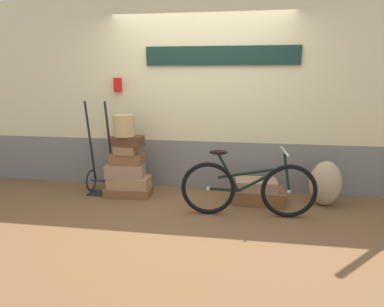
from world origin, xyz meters
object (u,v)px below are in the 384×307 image
Objects in this scene: luggage_trolley at (101,172)px; suitcase_5 at (128,141)px; suitcase_0 at (129,191)px; bicycle at (248,188)px; suitcase_4 at (125,150)px; wicker_basket at (124,125)px; suitcase_2 at (125,171)px; suitcase_1 at (129,182)px; suitcase_3 at (127,159)px; suitcase_6 at (258,196)px; suitcase_7 at (256,185)px.

suitcase_5 is at bearing -10.65° from luggage_trolley.
bicycle is at bearing -17.84° from suitcase_0.
wicker_basket reaches higher than suitcase_4.
suitcase_2 is at bearing -159.12° from suitcase_5.
luggage_trolley reaches higher than suitcase_1.
suitcase_1 is 0.33m from suitcase_3.
suitcase_6 is (1.84, 0.02, -0.28)m from suitcase_2.
wicker_basket is (-0.02, -0.02, 0.95)m from suitcase_0.
wicker_basket is (0.01, 0.01, 0.64)m from suitcase_2.
suitcase_1 is at bearing -46.85° from suitcase_0.
suitcase_0 is at bearing 165.47° from suitcase_5.
suitcase_0 is at bearing 79.63° from suitcase_4.
suitcase_3 is at bearing 154.40° from suitcase_5.
suitcase_5 is (0.01, 0.01, 0.59)m from suitcase_1.
wicker_basket is 0.18× the size of bicycle.
bicycle is at bearing -15.76° from suitcase_1.
suitcase_7 is (1.77, -0.01, 0.06)m from suitcase_1.
suitcase_0 is 0.61m from suitcase_4.
suitcase_5 reaches higher than suitcase_3.
luggage_trolley reaches higher than suitcase_6.
suitcase_1 is 0.59m from suitcase_5.
wicker_basket reaches higher than suitcase_2.
wicker_basket is at bearing -141.73° from suitcase_0.
wicker_basket reaches higher than suitcase_6.
suitcase_4 is 0.98× the size of wicker_basket.
suitcase_3 is at bearing 93.63° from suitcase_4.
suitcase_7 is 1.95m from wicker_basket.
suitcase_0 is 0.96× the size of suitcase_6.
wicker_basket is at bearing -106.62° from suitcase_3.
suitcase_7 is 0.41× the size of luggage_trolley.
wicker_basket is at bearing 29.32° from suitcase_2.
suitcase_4 is (-0.02, -0.03, 0.46)m from suitcase_1.
luggage_trolley reaches higher than suitcase_0.
suitcase_2 reaches higher than suitcase_7.
suitcase_3 is 0.26m from suitcase_5.
suitcase_5 is at bearing 177.57° from suitcase_7.
suitcase_0 is at bearing -177.57° from suitcase_6.
suitcase_1 is 1.96× the size of suitcase_4.
wicker_basket is 1.86m from bicycle.
suitcase_2 is 0.39× the size of luggage_trolley.
suitcase_1 is 0.17m from suitcase_2.
suitcase_1 is at bearing 2.03° from wicker_basket.
luggage_trolley is at bearing 175.48° from suitcase_7.
suitcase_0 is 0.48× the size of luggage_trolley.
suitcase_5 reaches higher than bicycle.
suitcase_6 is (1.82, -0.02, -0.44)m from suitcase_3.
suitcase_5 is 0.60× the size of suitcase_6.
suitcase_4 is 0.18× the size of bicycle.
suitcase_3 reaches higher than suitcase_6.
suitcase_6 is at bearing 0.32° from wicker_basket.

